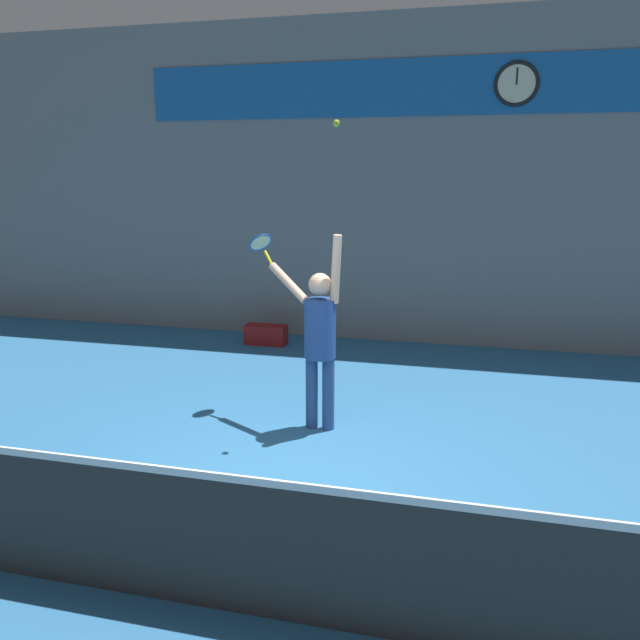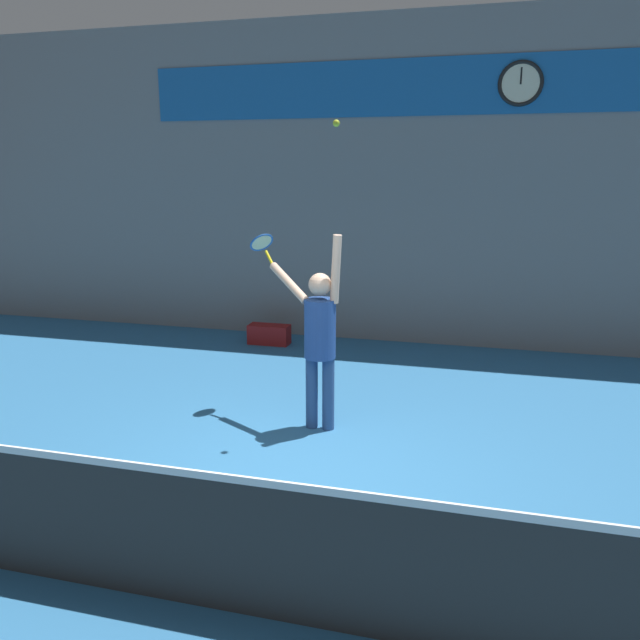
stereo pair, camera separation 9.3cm
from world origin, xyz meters
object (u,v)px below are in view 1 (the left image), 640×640
at_px(tennis_player, 319,334).
at_px(tennis_ball, 336,123).
at_px(tennis_racket, 261,244).
at_px(equipment_bag, 266,335).
at_px(scoreboard_clock, 517,84).

bearing_deg(tennis_player, tennis_ball, -10.99).
xyz_separation_m(tennis_player, tennis_racket, (-0.81, 0.55, 0.85)).
relative_size(tennis_ball, equipment_bag, 0.10).
height_order(tennis_player, tennis_racket, tennis_player).
relative_size(scoreboard_clock, tennis_ball, 9.34).
distance_m(tennis_racket, tennis_ball, 1.70).
bearing_deg(equipment_bag, tennis_racket, -71.75).
height_order(tennis_player, tennis_ball, tennis_ball).
height_order(scoreboard_clock, tennis_racket, scoreboard_clock).
relative_size(tennis_player, equipment_bag, 3.19).
relative_size(tennis_racket, equipment_bag, 0.58).
xyz_separation_m(tennis_player, equipment_bag, (-1.63, 3.04, -0.90)).
xyz_separation_m(scoreboard_clock, tennis_player, (-1.99, -3.68, -2.87)).
height_order(tennis_player, equipment_bag, tennis_player).
distance_m(tennis_player, equipment_bag, 3.57).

